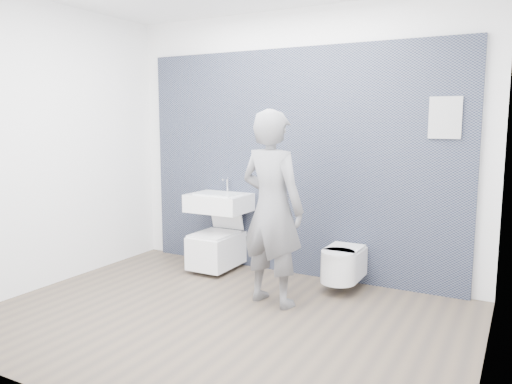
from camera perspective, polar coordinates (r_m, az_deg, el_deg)
The scene contains 8 objects.
ground at distance 4.35m, azimuth -3.90°, elevation -14.18°, with size 4.00×4.00×0.00m, color brown.
room_shell at distance 4.02m, azimuth -4.14°, elevation 9.41°, with size 4.00×4.00×4.00m.
tile_wall at distance 5.57m, azimuth 4.33°, elevation -9.11°, with size 3.60×0.06×2.40m, color black.
washbasin at distance 5.53m, azimuth -4.26°, elevation -1.16°, with size 0.65×0.48×0.48m.
toilet_square at distance 5.58m, azimuth -4.53°, elevation -6.37°, with size 0.42×0.61×0.81m.
toilet_rounded at distance 4.98m, azimuth 9.80°, elevation -8.13°, with size 0.34×0.58×0.31m.
info_placard at distance 5.13m, azimuth 19.86°, elevation -11.11°, with size 0.28×0.03×0.38m, color white.
visitor at distance 4.44m, azimuth 1.83°, elevation -1.90°, with size 0.64×0.42×1.75m, color slate.
Camera 1 is at (2.17, -3.39, 1.65)m, focal length 35.00 mm.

